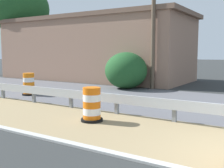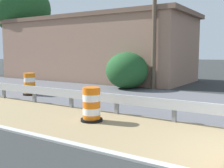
% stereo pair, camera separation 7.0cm
% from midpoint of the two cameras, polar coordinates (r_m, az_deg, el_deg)
% --- Properties ---
extents(guardrail_median, '(0.18, 47.90, 0.71)m').
position_cam_midpoint_polar(guardrail_median, '(8.61, 12.92, -4.43)').
color(guardrail_median, '#ADB2B7').
rests_on(guardrail_median, ground).
extents(traffic_barrel_close, '(0.69, 0.69, 1.06)m').
position_cam_midpoint_polar(traffic_barrel_close, '(8.58, -4.04, -4.57)').
color(traffic_barrel_close, orange).
rests_on(traffic_barrel_close, ground).
extents(traffic_barrel_mid, '(0.69, 0.69, 1.11)m').
position_cam_midpoint_polar(traffic_barrel_mid, '(14.42, -16.58, -0.21)').
color(traffic_barrel_mid, orange).
rests_on(traffic_barrel_mid, ground).
extents(roadside_shop_near, '(6.28, 15.68, 4.87)m').
position_cam_midpoint_polar(roadside_shop_near, '(22.36, -3.59, 7.35)').
color(roadside_shop_near, '#93705B').
rests_on(roadside_shop_near, ground).
extents(utility_pole_near, '(0.24, 1.80, 9.18)m').
position_cam_midpoint_polar(utility_pole_near, '(16.45, 8.96, 15.64)').
color(utility_pole_near, brown).
rests_on(utility_pole_near, ground).
extents(bush_roadside, '(2.50, 2.50, 2.16)m').
position_cam_midpoint_polar(bush_roadside, '(16.24, 3.22, 2.83)').
color(bush_roadside, '#1E4C23').
rests_on(bush_roadside, ground).
extents(tree_roadside, '(5.20, 5.20, 8.39)m').
position_cam_midpoint_polar(tree_roadside, '(27.11, -18.16, 14.51)').
color(tree_roadside, brown).
rests_on(tree_roadside, ground).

